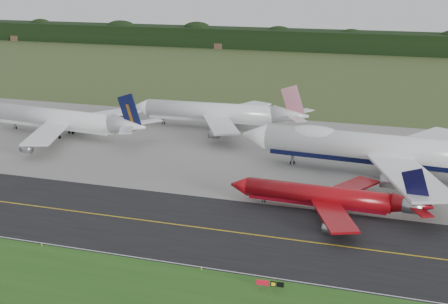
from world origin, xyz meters
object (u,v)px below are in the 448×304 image
Objects in this scene: taxiway_sign at (270,284)px; jet_ba_747 at (388,150)px; jet_navy_gold at (63,120)px; jet_red_737 at (328,197)px; jet_star_tail at (219,113)px.

jet_ba_747 is at bearing 78.03° from taxiway_sign.
jet_navy_gold reaches higher than taxiway_sign.
jet_ba_747 is 1.82× the size of jet_red_737.
jet_star_tail is at bearing 29.24° from jet_navy_gold.
jet_navy_gold is (-84.10, 35.92, 1.79)m from jet_red_737.
taxiway_sign is at bearing -67.08° from jet_star_tail.
jet_red_737 is 72.99m from jet_star_tail.
jet_ba_747 is at bearing -30.85° from jet_star_tail.
jet_red_737 is at bearing -23.13° from jet_navy_gold.
taxiway_sign is (-13.25, -62.51, -5.47)m from jet_ba_747.
jet_red_737 is 35.63m from taxiway_sign.
jet_navy_gold is 1.02× the size of jet_star_tail.
jet_ba_747 is at bearing -5.36° from jet_navy_gold.
jet_red_737 is 0.74× the size of jet_star_tail.
jet_red_737 is at bearing -53.69° from jet_star_tail.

